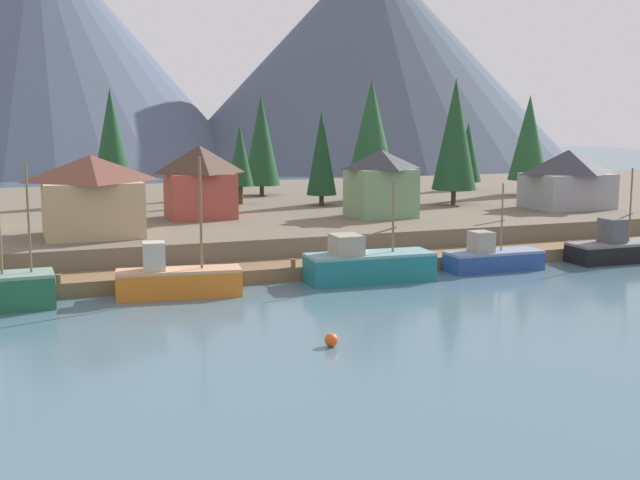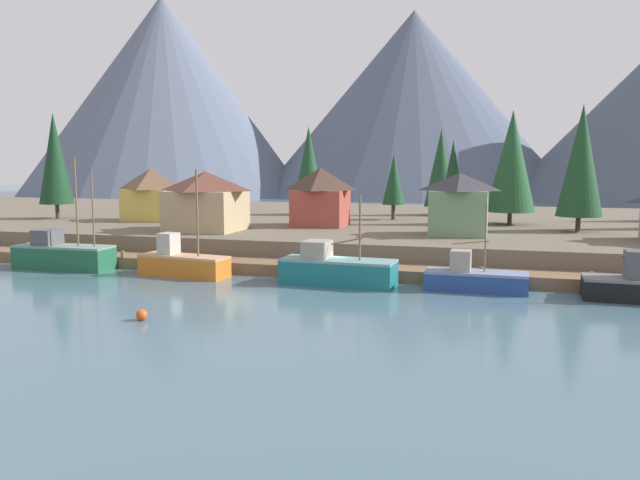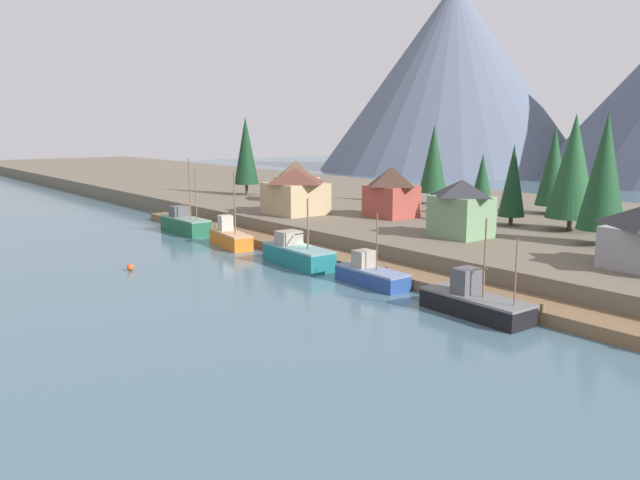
{
  "view_description": "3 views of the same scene",
  "coord_description": "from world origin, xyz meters",
  "views": [
    {
      "loc": [
        -22.52,
        -53.4,
        11.55
      ],
      "look_at": [
        -1.42,
        1.56,
        2.63
      ],
      "focal_mm": 45.27,
      "sensor_mm": 36.0,
      "label": 1
    },
    {
      "loc": [
        13.35,
        -49.44,
        9.59
      ],
      "look_at": [
        -1.75,
        2.53,
        2.97
      ],
      "focal_mm": 35.16,
      "sensor_mm": 36.0,
      "label": 2
    },
    {
      "loc": [
        52.6,
        -40.03,
        14.18
      ],
      "look_at": [
        -1.18,
        2.74,
        1.92
      ],
      "focal_mm": 35.51,
      "sensor_mm": 36.0,
      "label": 3
    }
  ],
  "objects": [
    {
      "name": "ground_plane",
      "position": [
        0.0,
        20.0,
        -0.5
      ],
      "size": [
        400.0,
        400.0,
        1.0
      ],
      "primitive_type": "cube",
      "color": "#476675"
    },
    {
      "name": "dock",
      "position": [
        0.0,
        1.99,
        0.5
      ],
      "size": [
        80.0,
        4.0,
        1.6
      ],
      "color": "brown",
      "rests_on": "ground_plane"
    },
    {
      "name": "shoreline_bank",
      "position": [
        0.0,
        32.0,
        1.25
      ],
      "size": [
        400.0,
        56.0,
        2.5
      ],
      "primitive_type": "cube",
      "color": "#665B4C",
      "rests_on": "ground_plane"
    },
    {
      "name": "mountain_west_peak",
      "position": [
        -89.73,
        129.63,
        30.63
      ],
      "size": [
        88.41,
        88.41,
        61.26
      ],
      "primitive_type": "cone",
      "color": "slate",
      "rests_on": "ground_plane"
    },
    {
      "name": "fishing_boat_green",
      "position": [
        -25.06,
        -1.67,
        1.29
      ],
      "size": [
        9.14,
        3.05,
        10.12
      ],
      "rotation": [
        0.0,
        0.0,
        0.02
      ],
      "color": "#1E5B3D",
      "rests_on": "ground_plane"
    },
    {
      "name": "fishing_boat_orange",
      "position": [
        -12.76,
        -1.86,
        1.12
      ],
      "size": [
        8.3,
        3.51,
        9.11
      ],
      "rotation": [
        0.0,
        0.0,
        -0.15
      ],
      "color": "#CC6B1E",
      "rests_on": "ground_plane"
    },
    {
      "name": "fishing_boat_teal",
      "position": [
        0.86,
        -1.91,
        1.22
      ],
      "size": [
        9.24,
        3.52,
        7.2
      ],
      "rotation": [
        0.0,
        0.0,
        -0.05
      ],
      "color": "#196B70",
      "rests_on": "ground_plane"
    },
    {
      "name": "fishing_boat_blue",
      "position": [
        11.55,
        -1.46,
        0.96
      ],
      "size": [
        7.61,
        2.67,
        6.67
      ],
      "rotation": [
        0.0,
        0.0,
        -0.02
      ],
      "color": "navy",
      "rests_on": "ground_plane"
    },
    {
      "name": "fishing_boat_black",
      "position": [
        23.46,
        -1.79,
        1.02
      ],
      "size": [
        9.0,
        3.29,
        7.58
      ],
      "rotation": [
        0.0,
        0.0,
        -0.03
      ],
      "color": "black",
      "rests_on": "ground_plane"
    },
    {
      "name": "house_green",
      "position": [
        9.3,
        13.84,
        5.66
      ],
      "size": [
        5.78,
        5.25,
        6.19
      ],
      "color": "#6B8E66",
      "rests_on": "shoreline_bank"
    },
    {
      "name": "house_yellow",
      "position": [
        -28.7,
        19.76,
        5.83
      ],
      "size": [
        6.58,
        4.87,
        6.51
      ],
      "color": "gold",
      "rests_on": "shoreline_bank"
    },
    {
      "name": "house_red",
      "position": [
        -6.46,
        18.96,
        5.9
      ],
      "size": [
        6.07,
        5.49,
        6.64
      ],
      "color": "#9E4238",
      "rests_on": "shoreline_bank"
    },
    {
      "name": "house_tan",
      "position": [
        -16.77,
        10.86,
        5.7
      ],
      "size": [
        7.59,
        7.12,
        6.26
      ],
      "color": "tan",
      "rests_on": "shoreline_bank"
    },
    {
      "name": "conifer_near_right",
      "position": [
        5.17,
        38.0,
        8.99
      ],
      "size": [
        4.38,
        4.38,
        11.78
      ],
      "color": "#4C3823",
      "rests_on": "shoreline_bank"
    },
    {
      "name": "conifer_mid_left",
      "position": [
        7.78,
        25.1,
        7.95
      ],
      "size": [
        3.15,
        3.15,
        9.82
      ],
      "color": "#4C3823",
      "rests_on": "shoreline_bank"
    },
    {
      "name": "conifer_mid_right",
      "position": [
        -41.85,
        18.66,
        10.22
      ],
      "size": [
        4.26,
        4.26,
        13.54
      ],
      "color": "#4C3823",
      "rests_on": "shoreline_bank"
    },
    {
      "name": "conifer_back_left",
      "position": [
        0.17,
        29.26,
        7.57
      ],
      "size": [
        2.81,
        2.81,
        8.29
      ],
      "color": "#4C3823",
      "rests_on": "shoreline_bank"
    },
    {
      "name": "conifer_back_right",
      "position": [
        14.32,
        26.99,
        9.87
      ],
      "size": [
        5.61,
        5.61,
        13.26
      ],
      "color": "#4C3823",
      "rests_on": "shoreline_bank"
    },
    {
      "name": "conifer_far_left",
      "position": [
        -12.47,
        33.84,
        9.5
      ],
      "size": [
        4.18,
        4.18,
        12.19
      ],
      "color": "#4C3823",
      "rests_on": "shoreline_bank"
    },
    {
      "name": "conifer_far_right",
      "position": [
        21.13,
        20.87,
        9.9
      ],
      "size": [
        4.67,
        4.67,
        13.21
      ],
      "color": "#4C3823",
      "rests_on": "shoreline_bank"
    },
    {
      "name": "channel_buoy",
      "position": [
        -7.69,
        -16.39,
        0.35
      ],
      "size": [
        0.7,
        0.7,
        0.7
      ],
      "primitive_type": "sphere",
      "color": "#E04C19",
      "rests_on": "ground_plane"
    }
  ]
}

